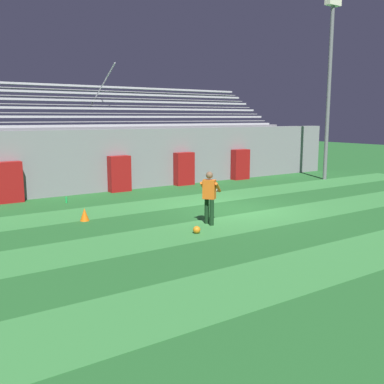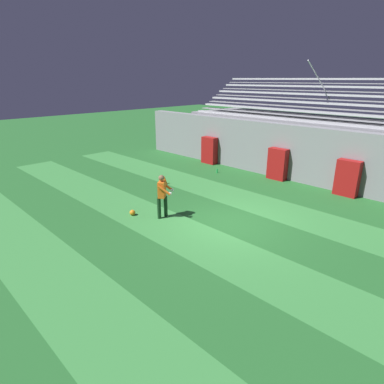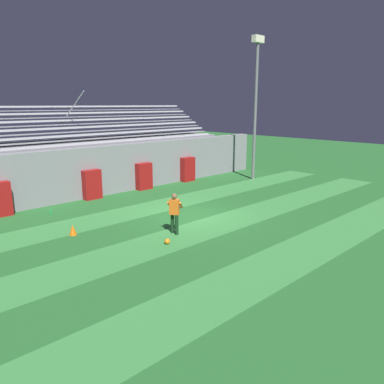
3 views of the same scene
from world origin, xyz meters
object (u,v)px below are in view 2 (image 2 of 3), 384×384
(goalkeeper, at_px, (162,194))
(padding_pillar_gate_left, at_px, (278,164))
(traffic_cone, at_px, (165,180))
(soccer_ball, at_px, (132,213))
(padding_pillar_far_left, at_px, (209,150))
(padding_pillar_gate_right, at_px, (347,178))
(water_bottle, at_px, (217,171))

(goalkeeper, bearing_deg, padding_pillar_gate_left, 86.68)
(traffic_cone, bearing_deg, soccer_ball, -58.46)
(goalkeeper, xyz_separation_m, traffic_cone, (-3.06, 2.68, -0.74))
(padding_pillar_far_left, bearing_deg, padding_pillar_gate_left, 0.00)
(traffic_cone, bearing_deg, padding_pillar_gate_right, 33.91)
(water_bottle, bearing_deg, padding_pillar_far_left, 143.44)
(padding_pillar_gate_left, relative_size, padding_pillar_gate_right, 1.00)
(padding_pillar_gate_right, distance_m, water_bottle, 6.61)
(padding_pillar_gate_left, bearing_deg, soccer_ball, -99.88)
(traffic_cone, xyz_separation_m, water_bottle, (0.55, 3.37, -0.09))
(padding_pillar_far_left, distance_m, water_bottle, 2.34)
(padding_pillar_gate_right, xyz_separation_m, water_bottle, (-6.44, -1.33, -0.69))
(water_bottle, bearing_deg, soccer_ball, -77.25)
(goalkeeper, xyz_separation_m, water_bottle, (-2.51, 6.05, -0.83))
(padding_pillar_gate_left, bearing_deg, traffic_cone, -126.58)
(traffic_cone, bearing_deg, padding_pillar_far_left, 104.85)
(soccer_ball, distance_m, water_bottle, 6.93)
(soccer_ball, xyz_separation_m, water_bottle, (-1.53, 6.75, 0.01))
(padding_pillar_gate_left, relative_size, goalkeeper, 0.97)
(soccer_ball, relative_size, water_bottle, 0.92)
(padding_pillar_gate_right, bearing_deg, padding_pillar_gate_left, 180.00)
(padding_pillar_far_left, distance_m, goalkeeper, 8.54)
(goalkeeper, distance_m, traffic_cone, 4.13)
(padding_pillar_far_left, xyz_separation_m, goalkeeper, (4.30, -7.38, 0.15))
(padding_pillar_gate_left, relative_size, water_bottle, 6.74)
(padding_pillar_gate_left, bearing_deg, goalkeeper, -93.32)
(padding_pillar_gate_left, relative_size, soccer_ball, 7.36)
(padding_pillar_gate_right, height_order, water_bottle, padding_pillar_gate_right)
(padding_pillar_gate_left, distance_m, traffic_cone, 5.88)
(padding_pillar_gate_right, xyz_separation_m, traffic_cone, (-6.99, -4.70, -0.60))
(padding_pillar_gate_right, xyz_separation_m, soccer_ball, (-4.91, -8.09, -0.70))
(goalkeeper, height_order, soccer_ball, goalkeeper)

